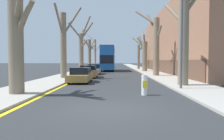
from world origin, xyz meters
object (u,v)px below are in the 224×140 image
object	(u,v)px
street_tree_left_3	(90,54)
street_tree_left_4	(95,52)
street_tree_right_0	(184,32)
street_tree_right_2	(144,53)
street_tree_right_3	(139,56)
lamp_post	(180,19)
street_tree_left_1	(64,43)
traffic_bollard	(144,85)
street_tree_right_1	(156,44)
parked_car_1	(88,72)
street_tree_left_0	(17,38)
parked_car_0	(80,75)
street_tree_left_2	(82,49)
double_decker_bus	(108,57)
parked_car_2	(94,69)

from	to	relation	value
street_tree_left_3	street_tree_left_4	world-z (taller)	street_tree_left_4
street_tree_right_0	street_tree_right_2	world-z (taller)	street_tree_right_0
street_tree_right_0	street_tree_right_3	xyz separation A→B (m)	(-0.04, 32.12, -1.03)
street_tree_right_0	lamp_post	bearing A→B (deg)	-114.43
street_tree_left_1	lamp_post	size ratio (longest dim) A/B	0.92
street_tree_left_3	traffic_bollard	bearing A→B (deg)	-77.82
street_tree_right_1	parked_car_1	distance (m)	8.91
street_tree_left_0	parked_car_0	size ratio (longest dim) A/B	1.55
street_tree_right_3	street_tree_left_1	bearing A→B (deg)	-112.54
traffic_bollard	street_tree_right_0	bearing A→B (deg)	50.34
street_tree_left_2	lamp_post	world-z (taller)	street_tree_left_2
parked_car_0	street_tree_right_3	bearing A→B (deg)	74.42
double_decker_bus	street_tree_left_0	bearing A→B (deg)	-97.61
street_tree_left_2	double_decker_bus	xyz separation A→B (m)	(3.82, 7.28, -1.18)
parked_car_2	lamp_post	xyz separation A→B (m)	(7.31, -16.37, 3.97)
street_tree_right_3	street_tree_left_0	bearing A→B (deg)	-106.02
street_tree_left_4	lamp_post	xyz separation A→B (m)	(9.65, -41.76, 0.61)
street_tree_right_3	street_tree_right_1	bearing A→B (deg)	-90.52
parked_car_0	parked_car_2	world-z (taller)	parked_car_2
street_tree_right_3	parked_car_0	bearing A→B (deg)	-105.58
parked_car_1	parked_car_2	size ratio (longest dim) A/B	1.00
street_tree_right_3	lamp_post	distance (m)	34.14
double_decker_bus	parked_car_0	size ratio (longest dim) A/B	2.46
traffic_bollard	street_tree_right_2	bearing A→B (deg)	82.87
street_tree_left_3	parked_car_0	size ratio (longest dim) A/B	1.52
double_decker_bus	parked_car_0	world-z (taller)	double_decker_bus
street_tree_left_1	street_tree_left_4	bearing A→B (deg)	89.90
street_tree_left_4	street_tree_left_2	bearing A→B (deg)	-89.73
street_tree_left_2	lamp_post	size ratio (longest dim) A/B	1.04
double_decker_bus	lamp_post	xyz separation A→B (m)	(5.73, -26.73, 2.07)
street_tree_left_3	street_tree_right_0	xyz separation A→B (m)	(10.59, -28.79, 0.65)
street_tree_right_2	lamp_post	world-z (taller)	lamp_post
street_tree_left_4	lamp_post	bearing A→B (deg)	-76.98
street_tree_left_1	street_tree_right_0	world-z (taller)	street_tree_right_0
street_tree_left_0	street_tree_left_4	xyz separation A→B (m)	(-0.03, 44.16, 0.87)
street_tree_right_3	parked_car_0	distance (m)	30.49
double_decker_bus	parked_car_2	xyz separation A→B (m)	(-1.58, -10.36, -1.90)
parked_car_1	street_tree_left_1	bearing A→B (deg)	-146.92
double_decker_bus	parked_car_1	xyz separation A→B (m)	(-1.58, -16.54, -1.90)
street_tree_left_1	street_tree_right_2	size ratio (longest dim) A/B	1.06
parked_car_1	traffic_bollard	size ratio (longest dim) A/B	3.67
street_tree_left_4	street_tree_right_0	xyz separation A→B (m)	(10.55, -39.79, -0.01)
street_tree_right_1	street_tree_right_3	bearing A→B (deg)	89.48
street_tree_right_0	parked_car_0	world-z (taller)	street_tree_right_0
street_tree_right_2	lamp_post	size ratio (longest dim) A/B	0.87
street_tree_left_3	double_decker_bus	distance (m)	5.70
street_tree_right_2	double_decker_bus	world-z (taller)	street_tree_right_2
lamp_post	street_tree_left_0	bearing A→B (deg)	-165.99
parked_car_1	traffic_bollard	distance (m)	13.29
street_tree_left_3	double_decker_bus	world-z (taller)	street_tree_left_3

